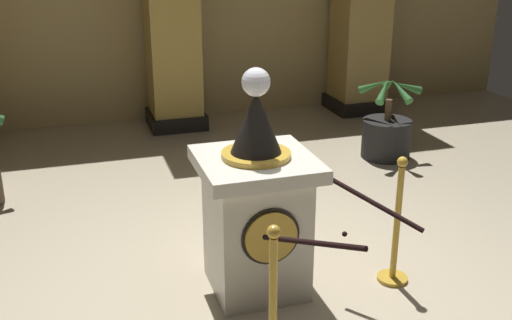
{
  "coord_description": "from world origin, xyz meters",
  "views": [
    {
      "loc": [
        -1.41,
        -4.1,
        2.57
      ],
      "look_at": [
        -0.18,
        -0.19,
        1.04
      ],
      "focal_mm": 43.07,
      "sensor_mm": 36.0,
      "label": 1
    }
  ],
  "objects": [
    {
      "name": "stanchion_far",
      "position": [
        0.87,
        -0.42,
        0.36
      ],
      "size": [
        0.24,
        0.24,
        1.03
      ],
      "color": "gold",
      "rests_on": "ground_plane"
    },
    {
      "name": "potted_palm_right",
      "position": [
        2.19,
        2.12,
        0.3
      ],
      "size": [
        0.71,
        0.75,
        1.03
      ],
      "color": "black",
      "rests_on": "ground_plane"
    },
    {
      "name": "ground_plane",
      "position": [
        0.0,
        0.0,
        0.0
      ],
      "size": [
        11.03,
        11.03,
        0.0
      ],
      "primitive_type": "plane",
      "color": "beige"
    },
    {
      "name": "pedestal_clock",
      "position": [
        -0.18,
        -0.19,
        0.66
      ],
      "size": [
        0.83,
        0.83,
        1.71
      ],
      "color": "silver",
      "rests_on": "ground_plane"
    },
    {
      "name": "velvet_rope",
      "position": [
        0.23,
        -0.82,
        0.79
      ],
      "size": [
        1.08,
        1.07,
        0.22
      ],
      "color": "black"
    }
  ]
}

